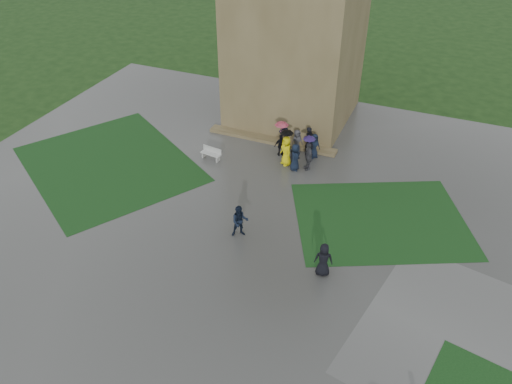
% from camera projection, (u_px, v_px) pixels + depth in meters
% --- Properties ---
extents(ground, '(120.00, 120.00, 0.00)m').
position_uv_depth(ground, '(198.00, 236.00, 25.93)').
color(ground, black).
extents(plaza, '(34.00, 34.00, 0.02)m').
position_uv_depth(plaza, '(215.00, 214.00, 27.42)').
color(plaza, '#393936').
rests_on(plaza, ground).
extents(lawn_inset_left, '(14.10, 13.46, 0.01)m').
position_uv_depth(lawn_inset_left, '(109.00, 164.00, 31.57)').
color(lawn_inset_left, black).
rests_on(lawn_inset_left, plaza).
extents(lawn_inset_right, '(11.12, 10.15, 0.01)m').
position_uv_depth(lawn_inset_right, '(380.00, 219.00, 27.01)').
color(lawn_inset_right, black).
rests_on(lawn_inset_right, plaza).
extents(tower_plinth, '(9.00, 0.80, 0.22)m').
position_uv_depth(tower_plinth, '(272.00, 140.00, 33.80)').
color(tower_plinth, brown).
rests_on(tower_plinth, plaza).
extents(bench, '(1.41, 0.60, 0.79)m').
position_uv_depth(bench, '(211.00, 153.00, 31.85)').
color(bench, '#AEAFAA').
rests_on(bench, plaza).
extents(visitor_cluster, '(3.16, 2.94, 2.45)m').
position_uv_depth(visitor_cluster, '(295.00, 146.00, 31.30)').
color(visitor_cluster, black).
rests_on(visitor_cluster, plaza).
extents(pedestrian_mid, '(1.02, 0.88, 1.82)m').
position_uv_depth(pedestrian_mid, '(240.00, 221.00, 25.45)').
color(pedestrian_mid, black).
rests_on(pedestrian_mid, plaza).
extents(pedestrian_near, '(0.99, 0.78, 1.79)m').
position_uv_depth(pedestrian_near, '(324.00, 260.00, 23.17)').
color(pedestrian_near, black).
rests_on(pedestrian_near, plaza).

